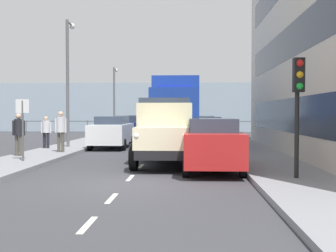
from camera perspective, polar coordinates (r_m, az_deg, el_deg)
name	(u,v)px	position (r m, az deg, el deg)	size (l,w,h in m)	color
ground_plane	(153,153)	(20.00, -2.04, -3.67)	(80.00, 80.00, 0.00)	#38383D
sidewalk_left	(250,152)	(20.13, 11.15, -3.46)	(2.40, 40.75, 0.15)	gray
sidewalk_right	(58,151)	(20.90, -14.73, -3.29)	(2.40, 40.75, 0.15)	gray
road_centreline_markings	(152,154)	(19.40, -2.19, -3.83)	(0.12, 36.73, 0.01)	silver
sea_horizon	(173,107)	(43.25, 0.63, 2.56)	(80.00, 0.80, 5.00)	#8C9EAD
seawall_railing	(171,124)	(39.66, 0.42, 0.34)	(28.08, 0.08, 1.20)	#4C5156
truck_vintage_cream	(165,133)	(15.09, -0.39, -0.95)	(2.17, 5.64, 2.43)	black
lorry_cargo_blue	(176,110)	(23.77, 1.15, 2.20)	(2.58, 8.20, 3.87)	#193899
car_red_kerbside_near	(212,144)	(13.76, 5.96, -2.40)	(1.86, 4.56, 1.72)	#B21E1E
car_grey_kerbside_1	(205,134)	(19.95, 5.01, -1.12)	(1.76, 4.33, 1.72)	slate
car_silver_kerbside_2	(201,129)	(26.08, 4.52, -0.44)	(1.88, 3.92, 1.72)	#B7BABF
car_white_oppositeside_0	(112,132)	(22.79, -7.64, -0.76)	(1.91, 4.36, 1.72)	white
car_navy_oppositeside_1	(129,128)	(29.04, -5.35, -0.22)	(1.86, 4.58, 1.72)	navy
car_teal_oppositeside_2	(139,125)	(34.67, -4.00, 0.10)	(1.93, 4.30, 1.72)	#1E6670
pedestrian_couple_b	(19,131)	(18.14, -19.63, -0.62)	(0.53, 0.34, 1.73)	#4C473D
pedestrian_near_railing	(61,128)	(19.34, -14.38, -0.25)	(0.53, 0.34, 1.82)	#4C473D
pedestrian_strolling	(46,130)	(21.74, -16.24, -0.46)	(0.53, 0.34, 1.59)	black
traffic_light_near	(298,91)	(11.67, 17.28, 4.53)	(0.28, 0.41, 3.20)	black
lamp_post_promenade	(68,72)	(22.68, -13.39, 7.20)	(0.32, 1.14, 6.58)	#59595B
lamp_post_far	(115,94)	(35.04, -7.27, 4.37)	(0.32, 1.14, 5.52)	#59595B
street_sign	(23,119)	(16.15, -19.15, 0.92)	(0.50, 0.07, 2.25)	#4C4C4C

